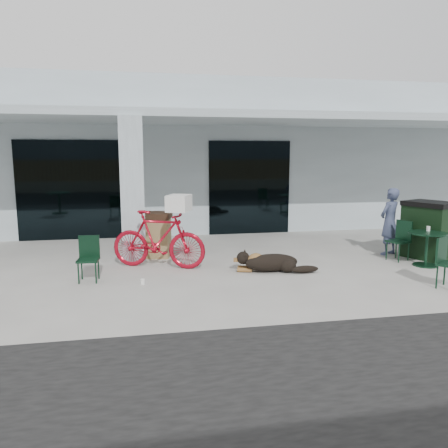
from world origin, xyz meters
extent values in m
plane|color=#ACAAA3|center=(0.00, 0.00, 0.00)|extent=(80.00, 80.00, 0.00)
cube|color=silver|center=(0.00, 8.50, 2.25)|extent=(22.00, 7.00, 4.50)
cube|color=black|center=(-3.20, 4.98, 1.35)|extent=(2.80, 0.06, 2.70)
cube|color=black|center=(1.80, 4.98, 1.35)|extent=(2.40, 0.06, 2.70)
cube|color=silver|center=(-1.50, 2.30, 1.56)|extent=(0.50, 0.50, 3.12)
cube|color=silver|center=(0.00, 3.60, 3.21)|extent=(22.00, 2.80, 0.18)
imported|color=#A80D20|center=(-1.00, 1.44, 0.59)|extent=(2.04, 1.25, 1.19)
cube|color=white|center=(-0.58, 1.28, 1.35)|extent=(0.58, 0.66, 0.33)
cylinder|color=white|center=(-1.33, 0.31, 0.05)|extent=(0.09, 0.09, 0.10)
imported|color=#394261|center=(4.31, 1.66, 0.78)|extent=(0.67, 0.59, 1.55)
cylinder|color=white|center=(4.62, 0.69, 0.77)|extent=(0.09, 0.09, 0.10)
camera|label=1|loc=(-1.30, -7.41, 2.30)|focal=35.00mm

